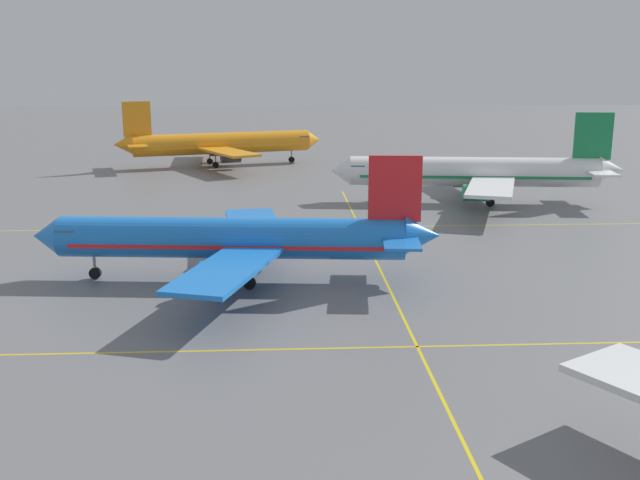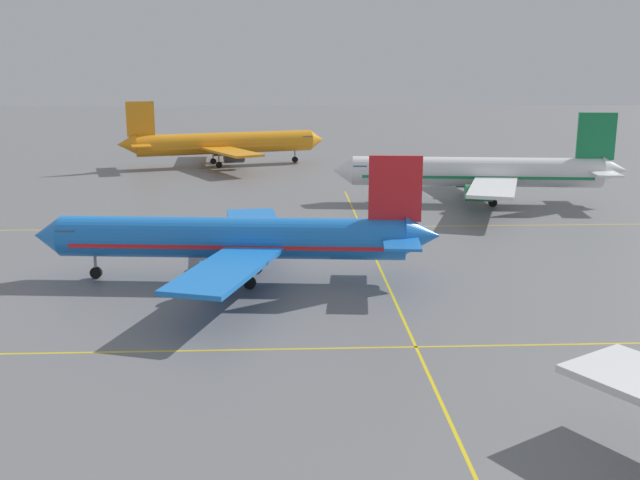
% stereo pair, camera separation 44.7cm
% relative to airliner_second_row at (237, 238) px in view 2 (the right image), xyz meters
% --- Properties ---
extents(airliner_second_row, '(34.03, 29.22, 10.57)m').
position_rel_airliner_second_row_xyz_m(airliner_second_row, '(0.00, 0.00, 0.00)').
color(airliner_second_row, blue).
rests_on(airliner_second_row, ground).
extents(airliner_third_row, '(37.59, 32.22, 11.68)m').
position_rel_airliner_second_row_xyz_m(airliner_third_row, '(29.01, 33.82, 0.38)').
color(airliner_third_row, white).
rests_on(airliner_third_row, ground).
extents(airliner_far_left_stand, '(36.12, 30.82, 11.43)m').
position_rel_airliner_second_row_xyz_m(airliner_far_left_stand, '(-6.91, 70.88, 0.29)').
color(airliner_far_left_stand, orange).
rests_on(airliner_far_left_stand, ground).
extents(taxiway_markings, '(148.62, 117.68, 0.01)m').
position_rel_airliner_second_row_xyz_m(taxiway_markings, '(12.36, -15.53, -3.61)').
color(taxiway_markings, yellow).
rests_on(taxiway_markings, ground).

